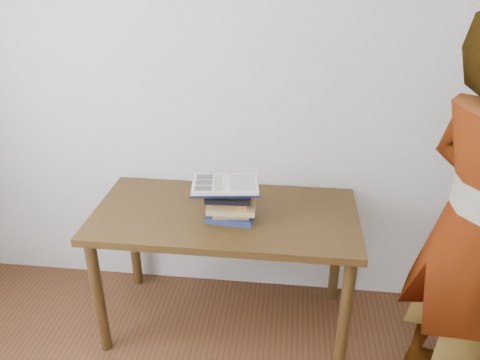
# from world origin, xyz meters

# --- Properties ---
(room_shell) EXTENTS (3.54, 3.54, 2.62)m
(room_shell) POSITION_xyz_m (-0.08, 0.01, 1.63)
(room_shell) COLOR silver
(room_shell) RESTS_ON ground
(desk) EXTENTS (1.38, 0.69, 0.74)m
(desk) POSITION_xyz_m (-0.02, 1.38, 0.64)
(desk) COLOR #462B11
(desk) RESTS_ON ground
(book_stack) EXTENTS (0.26, 0.19, 0.18)m
(book_stack) POSITION_xyz_m (0.02, 1.32, 0.83)
(book_stack) COLOR #18204A
(book_stack) RESTS_ON desk
(open_book) EXTENTS (0.36, 0.27, 0.03)m
(open_book) POSITION_xyz_m (-0.01, 1.32, 0.93)
(open_book) COLOR black
(open_book) RESTS_ON book_stack
(reader) EXTENTS (0.61, 0.76, 1.82)m
(reader) POSITION_xyz_m (1.08, 1.06, 0.91)
(reader) COLOR tan
(reader) RESTS_ON ground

